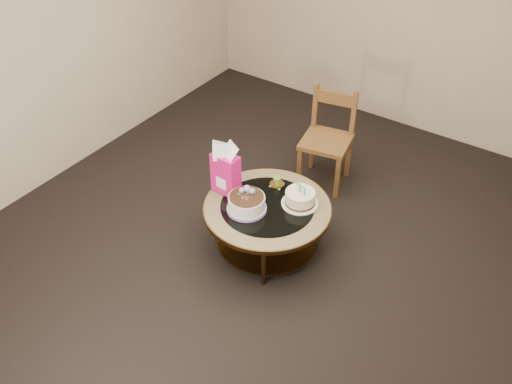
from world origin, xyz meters
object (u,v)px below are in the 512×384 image
Objects in this scene: cream_cake at (300,198)px; dining_chair at (328,138)px; decorated_cake at (247,204)px; coffee_table at (267,213)px; gift_bag at (226,169)px.

dining_chair reaches higher than cream_cake.
cream_cake is (0.31, 0.29, -0.00)m from decorated_cake.
decorated_cake is 0.42m from cream_cake.
decorated_cake reaches higher than coffee_table.
decorated_cake is 0.33m from gift_bag.
cream_cake is at bearing 39.15° from coffee_table.
decorated_cake is at bearing -119.42° from cream_cake.
dining_chair is at bearing 78.35° from gift_bag.
decorated_cake is 1.24m from dining_chair.
coffee_table is at bearing 50.74° from decorated_cake.
decorated_cake is 0.70× the size of gift_bag.
decorated_cake is (-0.11, -0.13, 0.14)m from coffee_table.
gift_bag reaches higher than coffee_table.
gift_bag is 0.48× the size of dining_chair.
gift_bag is at bearing -175.59° from coffee_table.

